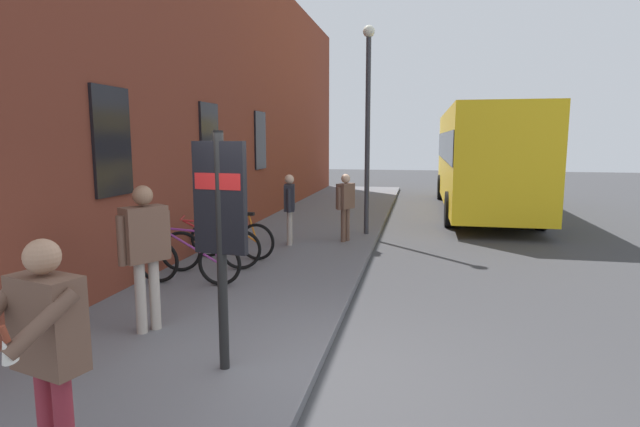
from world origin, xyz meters
TOP-DOWN VIEW (x-y plane):
  - ground at (6.00, -1.00)m, footprint 60.00×60.00m
  - sidewalk_pavement at (8.00, 1.75)m, footprint 24.00×3.50m
  - station_facade at (8.99, 3.80)m, footprint 22.00×0.65m
  - bicycle_far_end at (2.59, 2.63)m, footprint 0.48×1.77m
  - bicycle_nearest_sign at (3.47, 2.61)m, footprint 0.68×1.70m
  - bicycle_end_of_row at (4.39, 2.59)m, footprint 0.48×1.77m
  - transit_info_sign at (-0.15, 0.93)m, footprint 0.15×0.56m
  - city_bus at (13.00, -3.00)m, footprint 10.50×2.65m
  - pedestrian_by_facade at (6.50, 0.67)m, footprint 0.54×0.40m
  - pedestrian_crossing_street at (5.90, 1.82)m, footprint 0.58×0.31m
  - pedestrian_near_bus at (0.63, 2.21)m, footprint 0.59×0.49m
  - tourist_with_hotdogs at (-2.07, 1.34)m, footprint 0.67×0.67m
  - street_lamp at (7.54, 0.30)m, footprint 0.28×0.28m

SIDE VIEW (x-z plane):
  - ground at x=6.00m, z-range 0.00..0.00m
  - sidewalk_pavement at x=8.00m, z-range 0.00..0.12m
  - bicycle_far_end at x=2.59m, z-range 0.02..1.00m
  - bicycle_nearest_sign at x=3.47m, z-range 0.02..1.00m
  - bicycle_end_of_row at x=4.39m, z-range 0.02..1.00m
  - pedestrian_by_facade at x=6.50m, z-range 0.29..1.83m
  - pedestrian_crossing_street at x=5.90m, z-range 0.29..1.84m
  - tourist_with_hotdogs at x=-2.07m, z-range 0.32..2.02m
  - pedestrian_near_bus at x=0.63m, z-range 0.32..2.10m
  - transit_info_sign at x=-0.15m, z-range 0.52..2.92m
  - city_bus at x=13.00m, z-range 0.24..3.59m
  - street_lamp at x=7.54m, z-range 0.59..5.55m
  - station_facade at x=8.99m, z-range 0.00..7.24m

